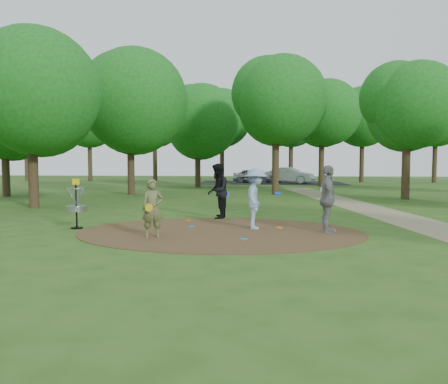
{
  "coord_description": "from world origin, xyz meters",
  "views": [
    {
      "loc": [
        1.26,
        -12.63,
        2.07
      ],
      "look_at": [
        0.0,
        1.2,
        1.1
      ],
      "focal_mm": 35.0,
      "sensor_mm": 36.0,
      "label": 1
    }
  ],
  "objects": [
    {
      "name": "ground",
      "position": [
        0.0,
        0.0,
        0.0
      ],
      "size": [
        100.0,
        100.0,
        0.0
      ],
      "primitive_type": "plane",
      "color": "#2D5119",
      "rests_on": "ground"
    },
    {
      "name": "dirt_clearing",
      "position": [
        0.0,
        0.0,
        0.01
      ],
      "size": [
        8.4,
        8.4,
        0.02
      ],
      "primitive_type": "cylinder",
      "color": "#47301C",
      "rests_on": "ground"
    },
    {
      "name": "parking_lot",
      "position": [
        2.0,
        30.0,
        0.0
      ],
      "size": [
        14.0,
        8.0,
        0.01
      ],
      "primitive_type": "cube",
      "color": "black",
      "rests_on": "ground"
    },
    {
      "name": "player_observer_with_disc",
      "position": [
        -1.75,
        -1.06,
        0.8
      ],
      "size": [
        0.68,
        0.55,
        1.6
      ],
      "color": "brown",
      "rests_on": "ground"
    },
    {
      "name": "footpath",
      "position": [
        6.5,
        2.0,
        0.01
      ],
      "size": [
        7.55,
        39.89,
        0.01
      ],
      "primitive_type": "cube",
      "rotation": [
        0.0,
        0.0,
        0.14
      ],
      "color": "#8C7A5B",
      "rests_on": "ground"
    },
    {
      "name": "disc_ground_blue",
      "position": [
        0.75,
        -1.23,
        0.03
      ],
      "size": [
        0.22,
        0.22,
        0.02
      ],
      "primitive_type": "cylinder",
      "color": "#0B80CB",
      "rests_on": "dirt_clearing"
    },
    {
      "name": "player_waiting_with_disc",
      "position": [
        3.11,
        0.16,
        0.98
      ],
      "size": [
        0.51,
        1.17,
        1.97
      ],
      "color": "gray",
      "rests_on": "ground"
    },
    {
      "name": "car_right",
      "position": [
        3.75,
        29.56,
        0.76
      ],
      "size": [
        4.86,
        3.21,
        1.51
      ],
      "primitive_type": "imported",
      "rotation": [
        0.0,
        0.0,
        1.19
      ],
      "color": "#B1B5B9",
      "rests_on": "ground"
    },
    {
      "name": "tree_ring",
      "position": [
        -0.78,
        9.83,
        5.14
      ],
      "size": [
        37.12,
        45.1,
        8.79
      ],
      "color": "#332316",
      "rests_on": "ground"
    },
    {
      "name": "disc_ground_cyan",
      "position": [
        -1.0,
        0.84,
        0.03
      ],
      "size": [
        0.22,
        0.22,
        0.02
      ],
      "primitive_type": "cylinder",
      "color": "#167BB4",
      "rests_on": "dirt_clearing"
    },
    {
      "name": "disc_golf_basket",
      "position": [
        -4.5,
        0.3,
        0.87
      ],
      "size": [
        0.63,
        0.63,
        1.54
      ],
      "color": "black",
      "rests_on": "ground"
    },
    {
      "name": "disc_ground_orange",
      "position": [
        1.75,
        0.86,
        0.03
      ],
      "size": [
        0.22,
        0.22,
        0.02
      ],
      "primitive_type": "cylinder",
      "color": "orange",
      "rests_on": "dirt_clearing"
    },
    {
      "name": "disc_ground_red",
      "position": [
        -1.35,
        2.24,
        0.03
      ],
      "size": [
        0.22,
        0.22,
        0.02
      ],
      "primitive_type": "cylinder",
      "color": "#E05016",
      "rests_on": "dirt_clearing"
    },
    {
      "name": "player_walking_with_disc",
      "position": [
        -0.4,
        3.01,
        1.0
      ],
      "size": [
        0.82,
        0.99,
        2.01
      ],
      "color": "black",
      "rests_on": "ground"
    },
    {
      "name": "car_left",
      "position": [
        0.3,
        30.16,
        0.68
      ],
      "size": [
        4.29,
        2.66,
        1.36
      ],
      "primitive_type": "imported",
      "rotation": [
        0.0,
        0.0,
        1.29
      ],
      "color": "#ABACB3",
      "rests_on": "ground"
    },
    {
      "name": "player_throwing_with_disc",
      "position": [
        1.02,
        0.66,
        0.94
      ],
      "size": [
        1.19,
        1.25,
        1.89
      ],
      "color": "#8BA2CF",
      "rests_on": "ground"
    }
  ]
}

